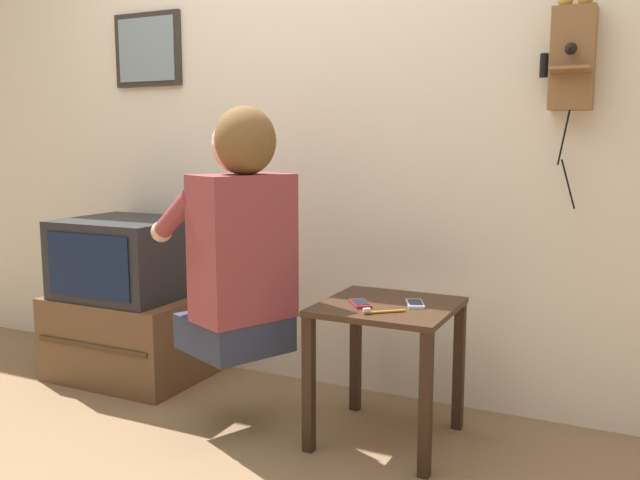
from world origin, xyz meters
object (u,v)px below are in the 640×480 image
object	(u,v)px
wall_phone_antique	(572,57)
person	(239,235)
television	(127,257)
toothbrush	(381,311)
cell_phone_held	(360,303)
cell_phone_spare	(415,304)
framed_picture	(148,50)

from	to	relation	value
wall_phone_antique	person	bearing A→B (deg)	-152.80
television	toothbrush	size ratio (longest dim) A/B	4.56
cell_phone_held	toothbrush	size ratio (longest dim) A/B	1.05
cell_phone_spare	toothbrush	bearing A→B (deg)	-137.55
person	cell_phone_spare	xyz separation A→B (m)	(0.65, 0.20, -0.25)
wall_phone_antique	cell_phone_spare	bearing A→B (deg)	-141.92
framed_picture	television	bearing A→B (deg)	-74.64
cell_phone_spare	framed_picture	bearing A→B (deg)	140.77
wall_phone_antique	framed_picture	size ratio (longest dim) A/B	1.97
framed_picture	toothbrush	world-z (taller)	framed_picture
television	toothbrush	xyz separation A→B (m)	(1.42, -0.27, -0.05)
television	wall_phone_antique	size ratio (longest dim) A/B	0.73
television	cell_phone_spare	distance (m)	1.50
cell_phone_held	toothbrush	world-z (taller)	toothbrush
wall_phone_antique	cell_phone_spare	xyz separation A→B (m)	(-0.48, -0.37, -0.92)
cell_phone_held	toothbrush	distance (m)	0.14
television	cell_phone_spare	xyz separation A→B (m)	(1.50, -0.10, -0.05)
person	toothbrush	size ratio (longest dim) A/B	7.47
framed_picture	cell_phone_held	xyz separation A→B (m)	(1.40, -0.50, -1.07)
person	television	distance (m)	0.93
framed_picture	cell_phone_spare	world-z (taller)	framed_picture
person	framed_picture	size ratio (longest dim) A/B	2.35
television	framed_picture	xyz separation A→B (m)	(-0.09, 0.31, 1.02)
television	wall_phone_antique	bearing A→B (deg)	7.78
cell_phone_held	television	bearing A→B (deg)	134.17
framed_picture	cell_phone_held	distance (m)	1.83
cell_phone_held	person	bearing A→B (deg)	156.77
wall_phone_antique	television	bearing A→B (deg)	-172.22
person	framed_picture	xyz separation A→B (m)	(-0.94, 0.62, 0.82)
television	cell_phone_held	world-z (taller)	television
television	wall_phone_antique	xyz separation A→B (m)	(1.97, 0.27, 0.87)
person	cell_phone_held	xyz separation A→B (m)	(0.46, 0.12, -0.25)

